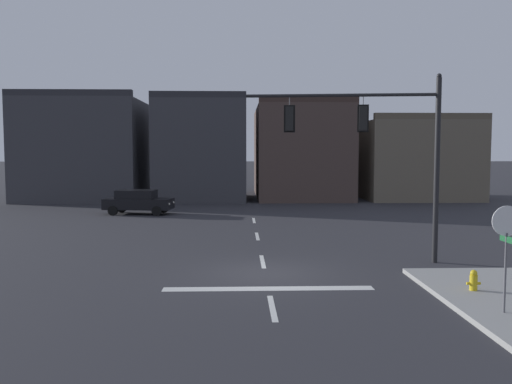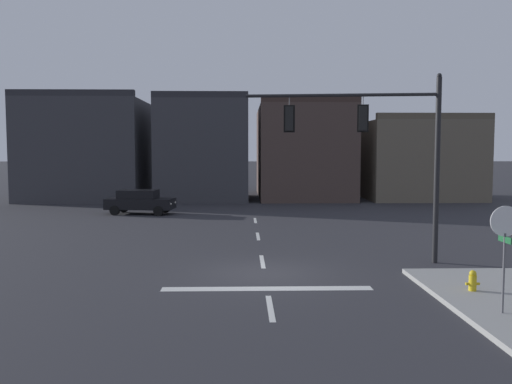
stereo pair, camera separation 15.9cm
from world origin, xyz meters
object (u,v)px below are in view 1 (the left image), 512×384
(signal_mast_near_side, at_px, (381,139))
(stop_sign, at_px, (507,233))
(car_lot_nearside, at_px, (138,201))
(fire_hydrant, at_px, (473,284))

(signal_mast_near_side, relative_size, stop_sign, 2.53)
(car_lot_nearside, height_order, fire_hydrant, car_lot_nearside)
(signal_mast_near_side, distance_m, car_lot_nearside, 20.01)
(car_lot_nearside, relative_size, fire_hydrant, 6.14)
(stop_sign, height_order, car_lot_nearside, stop_sign)
(stop_sign, bearing_deg, car_lot_nearside, 120.57)
(signal_mast_near_side, xyz_separation_m, car_lot_nearside, (-11.98, 15.58, -3.77))
(stop_sign, xyz_separation_m, car_lot_nearside, (-13.29, 22.51, -1.29))
(signal_mast_near_side, distance_m, fire_hydrant, 6.62)
(fire_hydrant, bearing_deg, stop_sign, -94.44)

